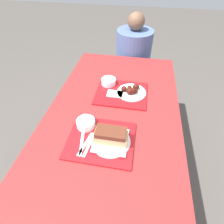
# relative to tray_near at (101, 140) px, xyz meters

# --- Properties ---
(ground_plane) EXTENTS (12.00, 12.00, 0.00)m
(ground_plane) POSITION_rel_tray_near_xyz_m (0.03, 0.21, -0.73)
(ground_plane) COLOR #4C4742
(picnic_table) EXTENTS (0.91, 1.75, 0.73)m
(picnic_table) POSITION_rel_tray_near_xyz_m (0.03, 0.21, -0.09)
(picnic_table) COLOR maroon
(picnic_table) RESTS_ON ground_plane
(picnic_bench_far) EXTENTS (0.87, 0.28, 0.43)m
(picnic_bench_far) POSITION_rel_tray_near_xyz_m (0.03, 1.30, -0.36)
(picnic_bench_far) COLOR maroon
(picnic_bench_far) RESTS_ON ground_plane
(tray_near) EXTENTS (0.39, 0.33, 0.01)m
(tray_near) POSITION_rel_tray_near_xyz_m (0.00, 0.00, 0.00)
(tray_near) COLOR #B21419
(tray_near) RESTS_ON picnic_table
(tray_far) EXTENTS (0.39, 0.33, 0.01)m
(tray_far) POSITION_rel_tray_near_xyz_m (0.06, 0.46, 0.00)
(tray_far) COLOR #B21419
(tray_far) RESTS_ON picnic_table
(bowl_coleslaw_near) EXTENTS (0.12, 0.12, 0.05)m
(bowl_coleslaw_near) POSITION_rel_tray_near_xyz_m (-0.12, 0.09, 0.03)
(bowl_coleslaw_near) COLOR silver
(bowl_coleslaw_near) RESTS_ON tray_near
(brisket_sandwich_plate) EXTENTS (0.23, 0.23, 0.10)m
(brisket_sandwich_plate) POSITION_rel_tray_near_xyz_m (0.06, -0.01, 0.05)
(brisket_sandwich_plate) COLOR white
(brisket_sandwich_plate) RESTS_ON tray_near
(plastic_fork_near) EXTENTS (0.05, 0.17, 0.00)m
(plastic_fork_near) POSITION_rel_tray_near_xyz_m (-0.08, -0.05, 0.01)
(plastic_fork_near) COLOR white
(plastic_fork_near) RESTS_ON tray_near
(plastic_knife_near) EXTENTS (0.03, 0.17, 0.00)m
(plastic_knife_near) POSITION_rel_tray_near_xyz_m (-0.06, -0.05, 0.01)
(plastic_knife_near) COLOR white
(plastic_knife_near) RESTS_ON tray_near
(plastic_spoon_near) EXTENTS (0.05, 0.17, 0.00)m
(plastic_spoon_near) POSITION_rel_tray_near_xyz_m (-0.10, -0.05, 0.01)
(plastic_spoon_near) COLOR white
(plastic_spoon_near) RESTS_ON tray_near
(condiment_packet) EXTENTS (0.04, 0.03, 0.01)m
(condiment_packet) POSITION_rel_tray_near_xyz_m (0.02, 0.07, 0.01)
(condiment_packet) COLOR teal
(condiment_packet) RESTS_ON tray_near
(bowl_coleslaw_far) EXTENTS (0.12, 0.12, 0.05)m
(bowl_coleslaw_far) POSITION_rel_tray_near_xyz_m (-0.06, 0.56, 0.03)
(bowl_coleslaw_far) COLOR silver
(bowl_coleslaw_far) RESTS_ON tray_far
(wings_plate_far) EXTENTS (0.22, 0.22, 0.06)m
(wings_plate_far) POSITION_rel_tray_near_xyz_m (0.13, 0.47, 0.03)
(wings_plate_far) COLOR white
(wings_plate_far) RESTS_ON tray_far
(napkin_far) EXTENTS (0.12, 0.08, 0.01)m
(napkin_far) POSITION_rel_tray_near_xyz_m (0.01, 0.43, 0.01)
(napkin_far) COLOR white
(napkin_far) RESTS_ON tray_far
(person_seated_across) EXTENTS (0.39, 0.39, 0.65)m
(person_seated_across) POSITION_rel_tray_near_xyz_m (0.08, 1.30, -0.04)
(person_seated_across) COLOR #4C6093
(person_seated_across) RESTS_ON picnic_bench_far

